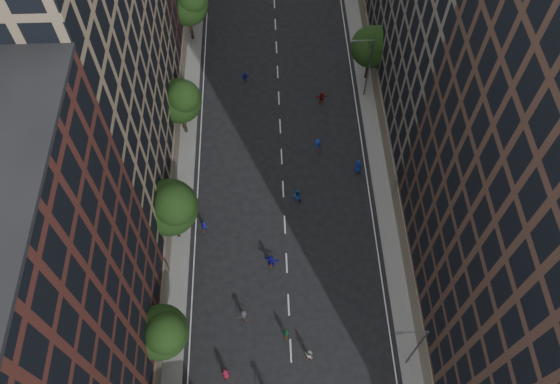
# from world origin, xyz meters

# --- Properties ---
(ground) EXTENTS (240.00, 240.00, 0.00)m
(ground) POSITION_xyz_m (0.00, 40.00, 0.00)
(ground) COLOR black
(ground) RESTS_ON ground
(sidewalk_left) EXTENTS (4.00, 105.00, 0.15)m
(sidewalk_left) POSITION_xyz_m (-12.00, 47.50, 0.07)
(sidewalk_left) COLOR slate
(sidewalk_left) RESTS_ON ground
(sidewalk_right) EXTENTS (4.00, 105.00, 0.15)m
(sidewalk_right) POSITION_xyz_m (12.00, 47.50, 0.07)
(sidewalk_right) COLOR slate
(sidewalk_right) RESTS_ON ground
(bldg_left_a) EXTENTS (14.00, 22.00, 30.00)m
(bldg_left_a) POSITION_xyz_m (-19.00, 11.00, 15.00)
(bldg_left_a) COLOR #4E231E
(bldg_left_a) RESTS_ON ground
(bldg_left_b) EXTENTS (14.00, 26.00, 34.00)m
(bldg_left_b) POSITION_xyz_m (-19.00, 35.00, 17.00)
(bldg_left_b) COLOR #8F795E
(bldg_left_b) RESTS_ON ground
(tree_left_1) EXTENTS (4.80, 4.80, 8.21)m
(tree_left_1) POSITION_xyz_m (-11.02, 13.86, 5.55)
(tree_left_1) COLOR black
(tree_left_1) RESTS_ON ground
(tree_left_2) EXTENTS (5.60, 5.60, 9.45)m
(tree_left_2) POSITION_xyz_m (-10.99, 25.83, 6.36)
(tree_left_2) COLOR black
(tree_left_2) RESTS_ON ground
(tree_left_3) EXTENTS (5.00, 5.00, 8.58)m
(tree_left_3) POSITION_xyz_m (-11.02, 39.85, 5.82)
(tree_left_3) COLOR black
(tree_left_3) RESTS_ON ground
(tree_left_4) EXTENTS (5.40, 5.40, 9.08)m
(tree_left_4) POSITION_xyz_m (-11.00, 55.84, 6.10)
(tree_left_4) COLOR black
(tree_left_4) RESTS_ON ground
(tree_right_a) EXTENTS (5.00, 5.00, 8.39)m
(tree_right_a) POSITION_xyz_m (11.38, 47.85, 5.63)
(tree_right_a) COLOR black
(tree_right_a) RESTS_ON ground
(streetlamp_near) EXTENTS (2.64, 0.22, 9.06)m
(streetlamp_near) POSITION_xyz_m (10.37, 12.00, 5.17)
(streetlamp_near) COLOR #595B60
(streetlamp_near) RESTS_ON ground
(streetlamp_far) EXTENTS (2.64, 0.22, 9.06)m
(streetlamp_far) POSITION_xyz_m (10.37, 45.00, 5.17)
(streetlamp_far) COLOR #595B60
(streetlamp_far) RESTS_ON ground
(skater_6) EXTENTS (0.95, 0.78, 1.66)m
(skater_6) POSITION_xyz_m (-5.97, 11.39, 0.83)
(skater_6) COLOR maroon
(skater_6) RESTS_ON ground
(skater_8) EXTENTS (0.97, 0.87, 1.63)m
(skater_8) POSITION_xyz_m (1.63, 12.89, 0.82)
(skater_8) COLOR #B5B6B2
(skater_8) RESTS_ON ground
(skater_9) EXTENTS (1.17, 0.94, 1.58)m
(skater_9) POSITION_xyz_m (-4.34, 16.82, 0.79)
(skater_9) COLOR #38373B
(skater_9) RESTS_ON ground
(skater_10) EXTENTS (1.01, 0.59, 1.61)m
(skater_10) POSITION_xyz_m (-0.35, 14.89, 0.81)
(skater_10) COLOR #1C5F36
(skater_10) RESTS_ON ground
(skater_11) EXTENTS (1.69, 0.97, 1.73)m
(skater_11) POSITION_xyz_m (-1.56, 22.37, 0.87)
(skater_11) COLOR #1914A5
(skater_11) RESTS_ON ground
(skater_12) EXTENTS (1.04, 0.87, 1.81)m
(skater_12) POSITION_xyz_m (8.50, 33.63, 0.90)
(skater_12) COLOR #13289C
(skater_12) RESTS_ON ground
(skater_13) EXTENTS (0.66, 0.53, 1.57)m
(skater_13) POSITION_xyz_m (-8.50, 26.69, 0.78)
(skater_13) COLOR #111491
(skater_13) RESTS_ON ground
(skater_14) EXTENTS (1.04, 0.88, 1.87)m
(skater_14) POSITION_xyz_m (1.47, 29.96, 0.93)
(skater_14) COLOR #1654B4
(skater_14) RESTS_ON ground
(skater_15) EXTENTS (1.17, 0.84, 1.64)m
(skater_15) POSITION_xyz_m (4.21, 36.90, 0.82)
(skater_15) COLOR #1331A0
(skater_15) RESTS_ON ground
(skater_16) EXTENTS (0.94, 0.44, 1.57)m
(skater_16) POSITION_xyz_m (-4.15, 47.87, 0.79)
(skater_16) COLOR #1C16B5
(skater_16) RESTS_ON ground
(skater_17) EXTENTS (1.62, 0.72, 1.69)m
(skater_17) POSITION_xyz_m (5.24, 44.08, 0.84)
(skater_17) COLOR maroon
(skater_17) RESTS_ON ground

